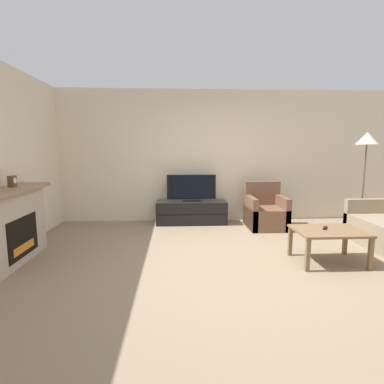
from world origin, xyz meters
name	(u,v)px	position (x,y,z in m)	size (l,w,h in m)	color
ground_plane	(234,261)	(0.00, 0.00, 0.00)	(24.00, 24.00, 0.00)	#89755B
wall_back	(213,156)	(0.00, 2.41, 1.35)	(12.00, 0.06, 2.70)	beige
fireplace	(8,226)	(-2.96, 0.08, 0.51)	(0.47, 1.49, 1.00)	#B7A893
mantel_clock	(12,181)	(-2.95, 0.23, 1.08)	(0.08, 0.11, 0.15)	brown
tv_stand	(191,212)	(-0.46, 2.11, 0.23)	(1.41, 0.48, 0.46)	black
tv	(191,189)	(-0.46, 2.10, 0.71)	(0.98, 0.18, 0.53)	black
armchair	(265,213)	(0.95, 1.72, 0.28)	(0.70, 0.76, 0.87)	brown
coffee_table	(329,234)	(1.24, -0.11, 0.39)	(0.89, 0.65, 0.45)	brown
remote	(325,228)	(1.22, -0.05, 0.46)	(0.11, 0.15, 0.02)	black
floor_lamp	(367,144)	(2.68, 1.45, 1.60)	(0.39, 0.39, 1.80)	black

